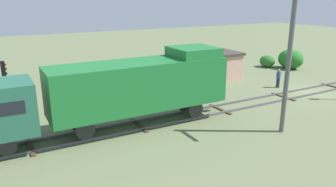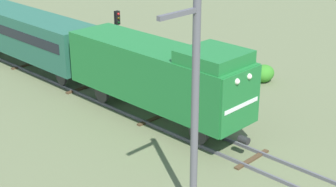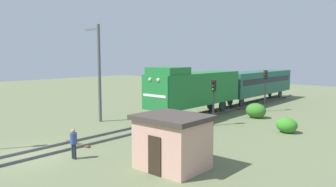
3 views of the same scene
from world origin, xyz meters
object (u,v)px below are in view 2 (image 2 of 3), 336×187
at_px(locomotive, 158,73).
at_px(passenger_car_leading, 23,31).
at_px(catenary_mast, 194,108).
at_px(traffic_signal_far, 118,30).
at_px(traffic_signal_mid, 228,69).

distance_m(locomotive, passenger_car_leading, 13.34).
bearing_deg(catenary_mast, passenger_car_leading, 75.98).
bearing_deg(traffic_signal_far, catenary_mast, -121.03).
relative_size(locomotive, traffic_signal_mid, 3.11).
distance_m(passenger_car_leading, catenary_mast, 20.97).
xyz_separation_m(locomotive, traffic_signal_far, (3.60, 7.47, 0.17)).
relative_size(passenger_car_leading, traffic_signal_far, 3.30).
bearing_deg(locomotive, catenary_mast, -126.13).
distance_m(traffic_signal_mid, traffic_signal_far, 9.39).
relative_size(locomotive, catenary_mast, 1.38).
xyz_separation_m(traffic_signal_mid, traffic_signal_far, (0.20, 9.39, 0.34)).
bearing_deg(passenger_car_leading, catenary_mast, -104.02).
xyz_separation_m(passenger_car_leading, traffic_signal_far, (3.60, -5.87, 0.42)).
bearing_deg(locomotive, traffic_signal_mid, -29.45).
bearing_deg(catenary_mast, traffic_signal_far, 58.97).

